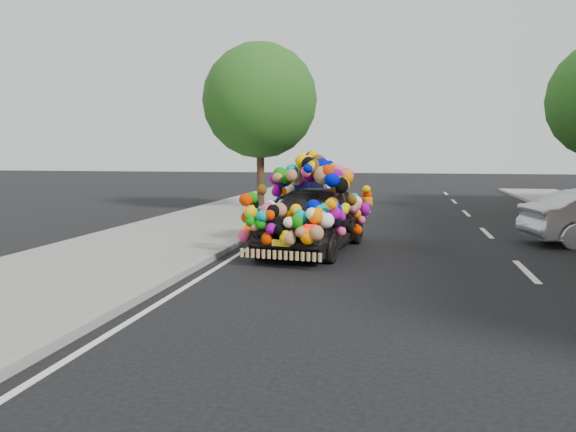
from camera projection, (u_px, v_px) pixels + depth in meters
name	position (u px, v px, depth m)	size (l,w,h in m)	color
ground	(329.00, 264.00, 10.88)	(100.00, 100.00, 0.00)	black
sidewalk	(125.00, 253.00, 11.74)	(4.00, 60.00, 0.12)	gray
kerb	(214.00, 256.00, 11.34)	(0.15, 60.00, 0.13)	gray
lane_markings	(526.00, 271.00, 10.16)	(6.00, 50.00, 0.01)	silver
tree_near_sidewalk	(260.00, 101.00, 20.44)	(4.20, 4.20, 6.13)	#332114
plush_art_car	(313.00, 202.00, 12.35)	(2.60, 4.66, 2.09)	black
navy_sedan	(305.00, 199.00, 18.14)	(1.84, 4.51, 1.31)	black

